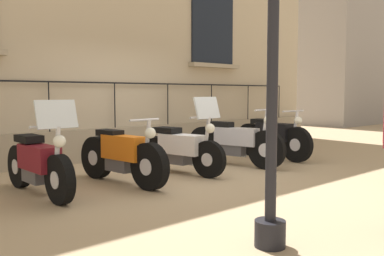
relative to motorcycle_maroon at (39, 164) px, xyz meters
name	(u,v)px	position (x,y,z in m)	size (l,w,h in m)	color
ground_plane	(183,173)	(0.08, 2.48, -0.43)	(60.00, 60.00, 0.00)	tan
motorcycle_maroon	(39,164)	(0.00, 0.00, 0.00)	(1.93, 0.64, 1.30)	black
motorcycle_orange	(122,156)	(0.12, 1.23, 0.00)	(1.96, 0.54, 1.02)	black
motorcycle_white	(181,148)	(0.09, 2.43, 0.01)	(1.86, 0.72, 1.32)	black
motorcycle_silver	(235,143)	(0.16, 3.72, 0.01)	(2.08, 0.65, 1.10)	black
motorcycle_black	(272,137)	(0.11, 4.96, 0.03)	(1.99, 0.65, 1.04)	black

